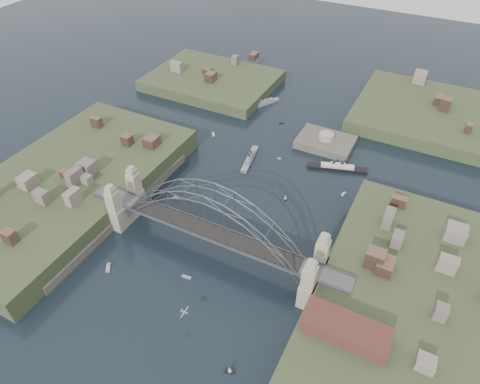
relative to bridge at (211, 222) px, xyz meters
name	(u,v)px	position (x,y,z in m)	size (l,w,h in m)	color
ground	(213,251)	(0.00, 0.00, -12.32)	(500.00, 500.00, 0.00)	black
bridge	(211,222)	(0.00, 0.00, 0.00)	(84.00, 13.80, 24.60)	#535255
shore_west	(70,190)	(-57.32, 0.00, -10.35)	(50.50, 90.00, 12.00)	#3A4627
shore_east	(408,324)	(57.32, 0.00, -10.35)	(50.50, 90.00, 12.00)	#3A4627
headland_nw	(213,84)	(-55.00, 95.00, -11.82)	(60.00, 45.00, 9.00)	#3A4627
headland_ne	(438,120)	(50.00, 110.00, -11.57)	(70.00, 55.00, 9.50)	#3A4627
fort_island	(325,146)	(12.00, 70.00, -12.66)	(22.00, 16.00, 9.40)	#544E43
wharf_shed	(346,329)	(44.00, -14.00, -2.32)	(20.00, 8.00, 4.00)	#592D26
naval_cruiser_near	(250,159)	(-10.58, 46.84, -11.52)	(5.29, 17.41, 5.18)	#909597
naval_cruiser_far	(265,103)	(-23.58, 89.19, -11.53)	(9.27, 14.24, 5.12)	#909597
ocean_liner	(337,168)	(21.18, 56.50, -11.48)	(22.02, 9.50, 5.43)	black
aeroplane	(184,312)	(6.08, -24.77, -6.97)	(1.88, 3.59, 0.52)	#A2A4A8
small_boat_a	(176,197)	(-23.49, 15.04, -11.42)	(2.26, 1.20, 2.38)	silver
small_boat_b	(286,197)	(10.47, 32.05, -11.31)	(1.58, 1.59, 2.38)	silver
small_boat_c	(187,277)	(-1.75, -12.02, -12.17)	(2.94, 1.24, 0.45)	silver
small_boat_d	(344,194)	(27.59, 43.92, -12.04)	(1.19, 2.32, 1.43)	silver
small_boat_e	(213,134)	(-32.07, 55.87, -12.04)	(2.76, 3.06, 1.43)	silver
small_boat_f	(279,159)	(-0.67, 52.64, -12.02)	(1.42, 1.24, 1.43)	silver
small_boat_g	(229,370)	(22.31, -30.85, -11.46)	(2.53, 1.54, 2.38)	silver
small_boat_h	(281,123)	(-10.29, 77.29, -12.17)	(2.10, 1.89, 0.45)	silver
small_boat_i	(340,256)	(35.10, 15.64, -12.17)	(1.91, 2.15, 0.45)	silver
small_boat_j	(108,266)	(-23.97, -19.57, -11.65)	(2.90, 3.59, 2.38)	silver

